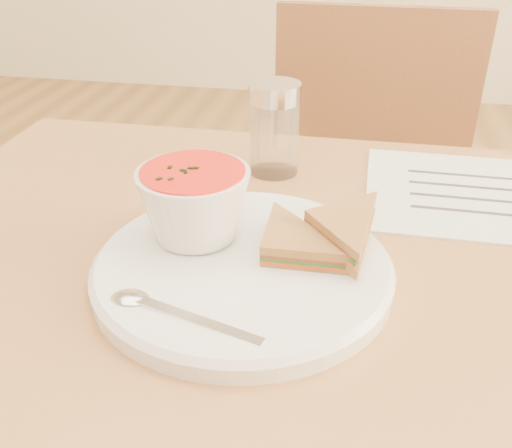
% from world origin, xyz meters
% --- Properties ---
extents(chair_far, '(0.41, 0.41, 0.90)m').
position_xyz_m(chair_far, '(0.06, 0.46, 0.45)').
color(chair_far, brown).
rests_on(chair_far, floor).
extents(plate, '(0.34, 0.34, 0.02)m').
position_xyz_m(plate, '(-0.07, -0.04, 0.76)').
color(plate, white).
rests_on(plate, dining_table).
extents(soup_bowl, '(0.12, 0.12, 0.08)m').
position_xyz_m(soup_bowl, '(-0.12, -0.01, 0.81)').
color(soup_bowl, white).
rests_on(soup_bowl, plate).
extents(sandwich_half_a, '(0.10, 0.10, 0.03)m').
position_xyz_m(sandwich_half_a, '(-0.05, -0.06, 0.78)').
color(sandwich_half_a, '#B2743F').
rests_on(sandwich_half_a, plate).
extents(sandwich_half_b, '(0.13, 0.13, 0.03)m').
position_xyz_m(sandwich_half_b, '(-0.01, 0.00, 0.79)').
color(sandwich_half_b, '#B2743F').
rests_on(sandwich_half_b, plate).
extents(spoon, '(0.18, 0.08, 0.01)m').
position_xyz_m(spoon, '(-0.10, -0.14, 0.77)').
color(spoon, silver).
rests_on(spoon, plate).
extents(paper_menu, '(0.33, 0.25, 0.00)m').
position_xyz_m(paper_menu, '(0.22, 0.19, 0.75)').
color(paper_menu, white).
rests_on(paper_menu, dining_table).
extents(condiment_shaker, '(0.08, 0.08, 0.12)m').
position_xyz_m(condiment_shaker, '(-0.08, 0.21, 0.81)').
color(condiment_shaker, silver).
rests_on(condiment_shaker, dining_table).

